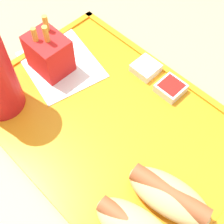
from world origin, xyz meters
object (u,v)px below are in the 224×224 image
object	(u,v)px
hot_dog_near	(169,195)
sauce_cup_ketchup	(169,87)
fries_carton	(49,53)
sauce_cup_mayo	(146,68)

from	to	relation	value
hot_dog_near	sauce_cup_ketchup	bearing A→B (deg)	-51.21
hot_dog_near	sauce_cup_ketchup	size ratio (longest dim) A/B	3.02
fries_carton	sauce_cup_ketchup	bearing A→B (deg)	-148.48
hot_dog_near	sauce_cup_ketchup	xyz separation A→B (m)	(0.12, -0.15, -0.01)
sauce_cup_mayo	sauce_cup_ketchup	distance (m)	0.06
fries_carton	sauce_cup_mayo	world-z (taller)	fries_carton
sauce_cup_mayo	sauce_cup_ketchup	world-z (taller)	same
fries_carton	sauce_cup_ketchup	distance (m)	0.22
hot_dog_near	fries_carton	size ratio (longest dim) A/B	1.25
hot_dog_near	fries_carton	bearing A→B (deg)	-7.48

